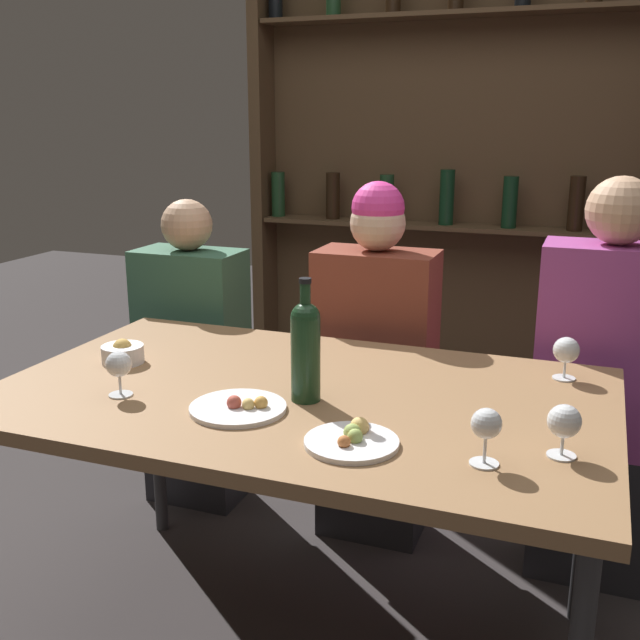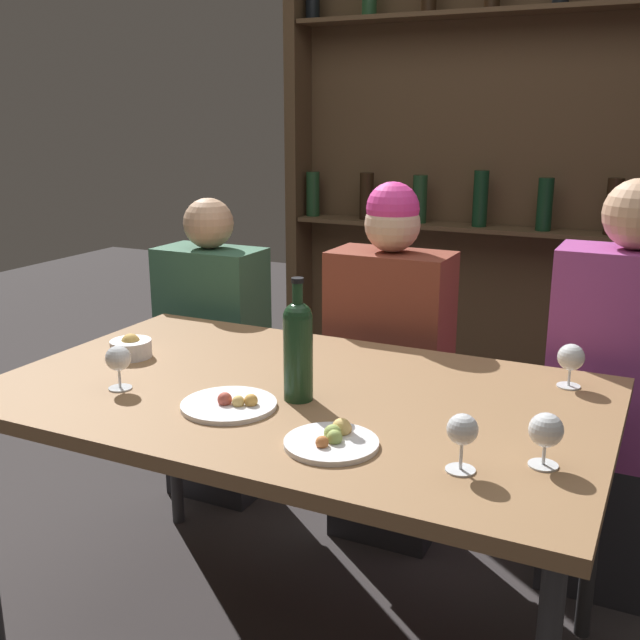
{
  "view_description": "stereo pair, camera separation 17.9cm",
  "coord_description": "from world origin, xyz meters",
  "px_view_note": "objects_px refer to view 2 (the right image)",
  "views": [
    {
      "loc": [
        0.68,
        -1.66,
        1.45
      ],
      "look_at": [
        0.0,
        0.14,
        0.93
      ],
      "focal_mm": 42.0,
      "sensor_mm": 36.0,
      "label": 1
    },
    {
      "loc": [
        0.84,
        -1.59,
        1.45
      ],
      "look_at": [
        0.0,
        0.14,
        0.93
      ],
      "focal_mm": 42.0,
      "sensor_mm": 36.0,
      "label": 2
    }
  ],
  "objects_px": {
    "wine_glass_3": "(571,358)",
    "snack_bowl": "(131,348)",
    "wine_glass_2": "(546,431)",
    "food_plate_0": "(333,440)",
    "seated_person_left": "(214,361)",
    "wine_glass_0": "(118,360)",
    "wine_bottle": "(298,346)",
    "seated_person_right": "(617,409)",
    "wine_glass_1": "(462,432)",
    "seated_person_center": "(388,376)",
    "food_plate_1": "(230,404)"
  },
  "relations": [
    {
      "from": "wine_glass_1",
      "to": "wine_bottle",
      "type": "bearing_deg",
      "value": 156.44
    },
    {
      "from": "wine_glass_2",
      "to": "food_plate_1",
      "type": "height_order",
      "value": "wine_glass_2"
    },
    {
      "from": "wine_bottle",
      "to": "food_plate_1",
      "type": "height_order",
      "value": "wine_bottle"
    },
    {
      "from": "food_plate_0",
      "to": "snack_bowl",
      "type": "xyz_separation_m",
      "value": [
        -0.78,
        0.29,
        0.02
      ]
    },
    {
      "from": "wine_bottle",
      "to": "wine_glass_0",
      "type": "distance_m",
      "value": 0.47
    },
    {
      "from": "food_plate_0",
      "to": "seated_person_center",
      "type": "relative_size",
      "value": 0.16
    },
    {
      "from": "wine_glass_2",
      "to": "wine_bottle",
      "type": "bearing_deg",
      "value": 169.74
    },
    {
      "from": "wine_bottle",
      "to": "seated_person_left",
      "type": "xyz_separation_m",
      "value": [
        -0.75,
        0.73,
        -0.37
      ]
    },
    {
      "from": "wine_glass_1",
      "to": "seated_person_right",
      "type": "height_order",
      "value": "seated_person_right"
    },
    {
      "from": "seated_person_left",
      "to": "snack_bowl",
      "type": "bearing_deg",
      "value": -76.39
    },
    {
      "from": "food_plate_0",
      "to": "seated_person_right",
      "type": "height_order",
      "value": "seated_person_right"
    },
    {
      "from": "wine_bottle",
      "to": "wine_glass_3",
      "type": "bearing_deg",
      "value": 33.08
    },
    {
      "from": "seated_person_left",
      "to": "seated_person_right",
      "type": "bearing_deg",
      "value": -0.0
    },
    {
      "from": "snack_bowl",
      "to": "seated_person_center",
      "type": "height_order",
      "value": "seated_person_center"
    },
    {
      "from": "food_plate_1",
      "to": "seated_person_center",
      "type": "bearing_deg",
      "value": 84.39
    },
    {
      "from": "seated_person_left",
      "to": "seated_person_right",
      "type": "relative_size",
      "value": 0.91
    },
    {
      "from": "wine_glass_1",
      "to": "seated_person_right",
      "type": "xyz_separation_m",
      "value": [
        0.23,
        0.93,
        -0.25
      ]
    },
    {
      "from": "wine_glass_3",
      "to": "food_plate_0",
      "type": "height_order",
      "value": "wine_glass_3"
    },
    {
      "from": "wine_glass_0",
      "to": "food_plate_1",
      "type": "xyz_separation_m",
      "value": [
        0.32,
        0.02,
        -0.07
      ]
    },
    {
      "from": "wine_glass_1",
      "to": "seated_person_center",
      "type": "height_order",
      "value": "seated_person_center"
    },
    {
      "from": "wine_glass_2",
      "to": "seated_person_left",
      "type": "height_order",
      "value": "seated_person_left"
    },
    {
      "from": "wine_glass_0",
      "to": "seated_person_left",
      "type": "relative_size",
      "value": 0.1
    },
    {
      "from": "wine_glass_0",
      "to": "wine_glass_1",
      "type": "height_order",
      "value": "wine_glass_1"
    },
    {
      "from": "wine_glass_1",
      "to": "snack_bowl",
      "type": "relative_size",
      "value": 1.01
    },
    {
      "from": "wine_glass_0",
      "to": "wine_glass_3",
      "type": "xyz_separation_m",
      "value": [
        1.03,
        0.52,
        -0.0
      ]
    },
    {
      "from": "seated_person_center",
      "to": "seated_person_right",
      "type": "xyz_separation_m",
      "value": [
        0.73,
        -0.0,
        0.01
      ]
    },
    {
      "from": "wine_glass_2",
      "to": "food_plate_0",
      "type": "bearing_deg",
      "value": -167.52
    },
    {
      "from": "wine_bottle",
      "to": "seated_person_left",
      "type": "relative_size",
      "value": 0.26
    },
    {
      "from": "wine_glass_2",
      "to": "seated_person_center",
      "type": "distance_m",
      "value": 1.09
    },
    {
      "from": "wine_bottle",
      "to": "food_plate_1",
      "type": "relative_size",
      "value": 1.33
    },
    {
      "from": "wine_bottle",
      "to": "seated_person_right",
      "type": "xyz_separation_m",
      "value": [
        0.69,
        0.73,
        -0.31
      ]
    },
    {
      "from": "wine_bottle",
      "to": "food_plate_1",
      "type": "bearing_deg",
      "value": -135.41
    },
    {
      "from": "wine_bottle",
      "to": "wine_glass_0",
      "type": "xyz_separation_m",
      "value": [
        -0.44,
        -0.14,
        -0.06
      ]
    },
    {
      "from": "wine_glass_3",
      "to": "snack_bowl",
      "type": "xyz_separation_m",
      "value": [
        -1.18,
        -0.3,
        -0.05
      ]
    },
    {
      "from": "wine_bottle",
      "to": "wine_glass_2",
      "type": "distance_m",
      "value": 0.62
    },
    {
      "from": "wine_glass_1",
      "to": "wine_glass_3",
      "type": "xyz_separation_m",
      "value": [
        0.12,
        0.59,
        -0.01
      ]
    },
    {
      "from": "wine_bottle",
      "to": "snack_bowl",
      "type": "bearing_deg",
      "value": 171.79
    },
    {
      "from": "wine_glass_2",
      "to": "wine_glass_3",
      "type": "bearing_deg",
      "value": 92.52
    },
    {
      "from": "wine_glass_1",
      "to": "wine_glass_3",
      "type": "distance_m",
      "value": 0.6
    },
    {
      "from": "snack_bowl",
      "to": "seated_person_center",
      "type": "relative_size",
      "value": 0.09
    },
    {
      "from": "seated_person_right",
      "to": "wine_glass_0",
      "type": "bearing_deg",
      "value": -142.71
    },
    {
      "from": "wine_glass_1",
      "to": "food_plate_1",
      "type": "distance_m",
      "value": 0.6
    },
    {
      "from": "wine_glass_0",
      "to": "wine_bottle",
      "type": "bearing_deg",
      "value": 16.97
    },
    {
      "from": "food_plate_0",
      "to": "seated_person_left",
      "type": "distance_m",
      "value": 1.34
    },
    {
      "from": "wine_glass_3",
      "to": "wine_glass_1",
      "type": "bearing_deg",
      "value": -101.72
    },
    {
      "from": "wine_glass_1",
      "to": "food_plate_1",
      "type": "xyz_separation_m",
      "value": [
        -0.59,
        0.08,
        -0.07
      ]
    },
    {
      "from": "wine_glass_0",
      "to": "wine_glass_2",
      "type": "relative_size",
      "value": 1.02
    },
    {
      "from": "wine_glass_0",
      "to": "food_plate_0",
      "type": "distance_m",
      "value": 0.64
    },
    {
      "from": "wine_glass_2",
      "to": "snack_bowl",
      "type": "xyz_separation_m",
      "value": [
        -1.2,
        0.2,
        -0.05
      ]
    },
    {
      "from": "wine_bottle",
      "to": "seated_person_left",
      "type": "bearing_deg",
      "value": 135.64
    }
  ]
}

